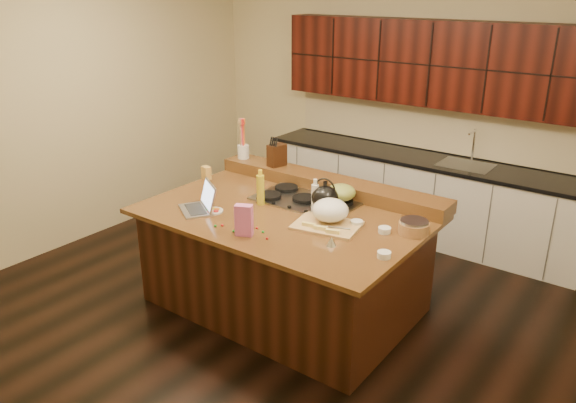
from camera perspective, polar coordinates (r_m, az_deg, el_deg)
The scene contains 30 objects.
room at distance 4.68m, azimuth -0.36°, elevation 3.82°, with size 5.52×5.02×2.72m.
island at distance 5.02m, azimuth -0.34°, elevation -5.88°, with size 2.40×1.60×0.92m.
back_ledge at distance 5.34m, azimuth 4.15°, elevation 1.84°, with size 2.40×0.30×0.12m, color black.
cooktop at distance 5.05m, azimuth 1.69°, elevation 0.15°, with size 0.92×0.52×0.05m.
back_counter at distance 6.51m, azimuth 13.69°, elevation 4.89°, with size 3.70×0.66×2.40m.
kettle at distance 4.74m, azimuth 3.78°, elevation 0.41°, with size 0.23×0.23×0.21m, color black.
green_bowl at distance 4.96m, azimuth 5.40°, elevation 0.93°, with size 0.26×0.26×0.14m, color olive.
laptop at distance 4.90m, azimuth -8.79°, elevation -0.16°, with size 0.43×0.41×0.24m.
oil_bottle at distance 4.95m, azimuth -2.81°, elevation 1.18°, with size 0.07×0.07×0.27m, color gold.
vinegar_bottle at distance 4.78m, azimuth 2.76°, elevation 0.30°, with size 0.06×0.06×0.25m, color silver.
wooden_tray at distance 4.56m, azimuth 4.23°, elevation -1.23°, with size 0.58×0.47×0.21m.
ramekin_a at distance 4.09m, azimuth 9.73°, elevation -5.34°, with size 0.10×0.10×0.04m, color white.
ramekin_b at distance 4.49m, azimuth 9.78°, elevation -2.87°, with size 0.10×0.10×0.04m, color white.
ramekin_c at distance 4.58m, azimuth 6.99°, elevation -2.20°, with size 0.10×0.10×0.04m, color white.
strainer_bowl at distance 4.51m, azimuth 12.65°, elevation -2.64°, with size 0.24×0.24×0.09m, color #996B3F.
kitchen_timer at distance 4.22m, azimuth 4.43°, elevation -4.06°, with size 0.08×0.08×0.07m, color silver.
pink_bag at distance 4.35m, azimuth -4.50°, elevation -1.91°, with size 0.13×0.07×0.25m, color #C85E9D.
candy_plate at distance 4.87m, azimuth -7.65°, elevation -0.97°, with size 0.18×0.18×0.01m, color white.
package_box at distance 5.68m, azimuth -8.30°, elevation 2.90°, with size 0.09×0.07×0.13m, color gold.
utensil_crock at distance 5.91m, azimuth -4.56°, elevation 5.07°, with size 0.12×0.12×0.14m, color white.
knife_block at distance 5.63m, azimuth -1.14°, elevation 4.72°, with size 0.11×0.18×0.22m, color black.
gumdrop_0 at distance 4.31m, azimuth -2.15°, elevation -3.77°, with size 0.02×0.02×0.02m, color red.
gumdrop_1 at distance 4.46m, azimuth -5.54°, elevation -3.00°, with size 0.02×0.02×0.02m, color #198C26.
gumdrop_2 at distance 4.45m, azimuth -4.16°, elevation -2.99°, with size 0.02×0.02×0.02m, color red.
gumdrop_3 at distance 4.57m, azimuth -7.40°, elevation -2.47°, with size 0.02×0.02×0.02m, color #198C26.
gumdrop_4 at distance 4.50m, azimuth -3.18°, elevation -2.70°, with size 0.02×0.02×0.02m, color red.
gumdrop_5 at distance 4.48m, azimuth -4.13°, elevation -2.83°, with size 0.02×0.02×0.02m, color #198C26.
gumdrop_6 at distance 4.57m, azimuth -6.70°, elevation -2.41°, with size 0.02×0.02×0.02m, color red.
gumdrop_7 at distance 4.43m, azimuth -2.56°, elevation -3.10°, with size 0.02×0.02×0.02m, color #198C26.
gumdrop_8 at distance 4.65m, azimuth -4.79°, elevation -1.93°, with size 0.02×0.02×0.02m, color red.
Camera 1 is at (2.68, -3.57, 2.76)m, focal length 35.00 mm.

